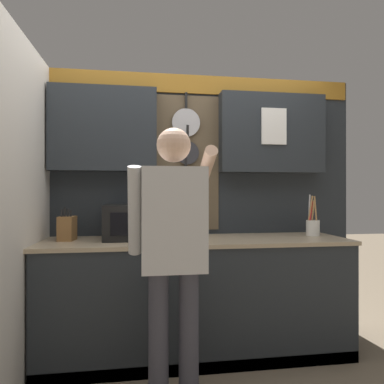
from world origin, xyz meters
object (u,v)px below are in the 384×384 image
knife_block (67,228)px  person (174,241)px  microwave (139,222)px  utensil_crock (313,226)px

knife_block → person: (0.76, -0.70, -0.02)m
knife_block → person: 1.03m
microwave → person: person is taller
utensil_crock → person: person is taller
microwave → knife_block: (-0.54, 0.00, -0.04)m
microwave → knife_block: 0.54m
person → microwave: bearing=106.9°
microwave → person: (0.21, -0.70, -0.06)m
utensil_crock → person: size_ratio=0.21×
utensil_crock → person: 1.44m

